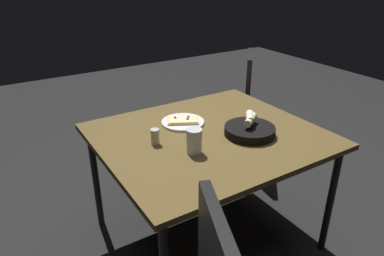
% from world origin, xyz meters
% --- Properties ---
extents(ground, '(8.00, 8.00, 0.00)m').
position_xyz_m(ground, '(0.00, 0.00, 0.00)').
color(ground, black).
extents(dining_table, '(1.17, 1.03, 0.71)m').
position_xyz_m(dining_table, '(0.00, 0.00, 0.66)').
color(dining_table, brown).
rests_on(dining_table, ground).
extents(pizza_plate, '(0.25, 0.25, 0.04)m').
position_xyz_m(pizza_plate, '(0.05, -0.19, 0.73)').
color(pizza_plate, white).
rests_on(pizza_plate, dining_table).
extents(bread_basket, '(0.27, 0.27, 0.11)m').
position_xyz_m(bread_basket, '(-0.18, 0.13, 0.75)').
color(bread_basket, black).
rests_on(bread_basket, dining_table).
extents(beer_glass, '(0.08, 0.08, 0.13)m').
position_xyz_m(beer_glass, '(0.18, 0.14, 0.77)').
color(beer_glass, silver).
rests_on(beer_glass, dining_table).
extents(pepper_shaker, '(0.05, 0.05, 0.08)m').
position_xyz_m(pepper_shaker, '(0.30, -0.05, 0.75)').
color(pepper_shaker, '#BFB299').
rests_on(pepper_shaker, dining_table).
extents(chair_near, '(0.62, 0.62, 0.93)m').
position_xyz_m(chair_near, '(-0.73, -0.70, 0.51)').
color(chair_near, '#2C2C2C').
rests_on(chair_near, ground).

